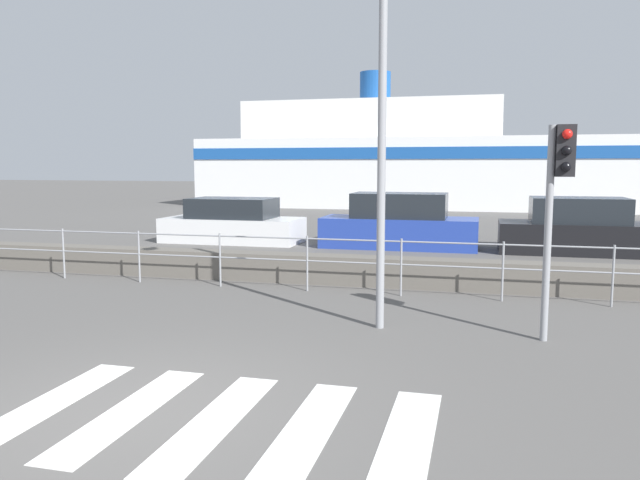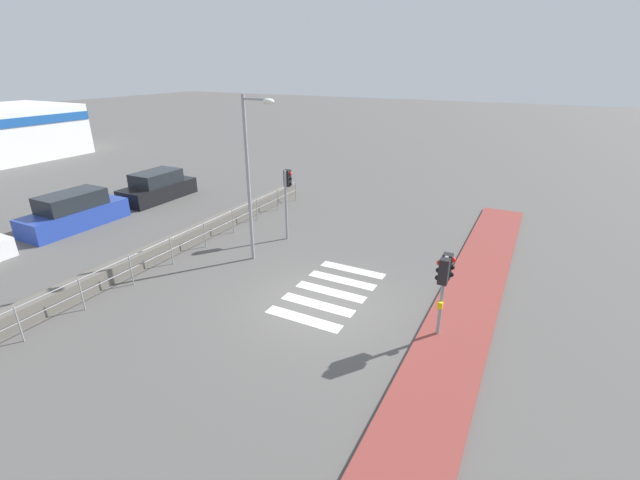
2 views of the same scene
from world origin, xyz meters
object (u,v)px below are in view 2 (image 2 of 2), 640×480
at_px(parked_car_blue, 74,212).
at_px(parked_car_black, 158,187).
at_px(streetlamp, 253,162).
at_px(traffic_light_near, 444,276).
at_px(traffic_light_far, 287,189).

distance_m(parked_car_blue, parked_car_black, 4.85).
distance_m(streetlamp, parked_car_black, 10.63).
bearing_deg(streetlamp, traffic_light_near, -104.41).
relative_size(traffic_light_near, traffic_light_far, 0.82).
bearing_deg(traffic_light_far, parked_car_black, 80.39).
bearing_deg(parked_car_blue, traffic_light_far, -70.43).
distance_m(traffic_light_near, traffic_light_far, 8.44).
xyz_separation_m(traffic_light_near, parked_car_blue, (0.94, 16.55, -1.19)).
distance_m(streetlamp, parked_car_blue, 9.90).
bearing_deg(traffic_light_near, parked_car_blue, 86.74).
relative_size(traffic_light_near, parked_car_blue, 0.54).
distance_m(traffic_light_far, parked_car_blue, 9.93).
relative_size(parked_car_blue, parked_car_black, 1.09).
xyz_separation_m(traffic_light_far, parked_car_blue, (-3.29, 9.25, -1.47)).
bearing_deg(traffic_light_far, traffic_light_near, -120.12).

